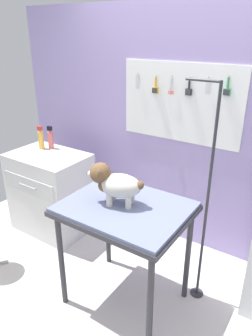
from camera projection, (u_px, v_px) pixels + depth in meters
The scene contains 8 objects.
ground at pixel (106, 315), 2.51m from camera, with size 4.40×4.00×0.04m, color silver.
rear_wall_panel at pixel (185, 133), 3.01m from camera, with size 4.00×0.11×2.30m.
grooming_table at pixel (125, 216), 2.33m from camera, with size 0.91×0.72×0.89m.
grooming_arm at pixel (205, 209), 2.37m from camera, with size 0.30×0.11×1.76m.
dog at pixel (114, 183), 2.26m from camera, with size 0.41×0.28×0.30m.
counter_left at pixel (51, 192), 3.43m from camera, with size 0.80×0.58×0.88m.
spray_bottle_short at pixel (51, 139), 3.40m from camera, with size 0.06×0.06×0.24m.
detangler_spray at pixel (41, 139), 3.39m from camera, with size 0.06×0.06×0.25m.
Camera 1 is at (1.15, -1.44, 2.05)m, focal length 33.97 mm.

